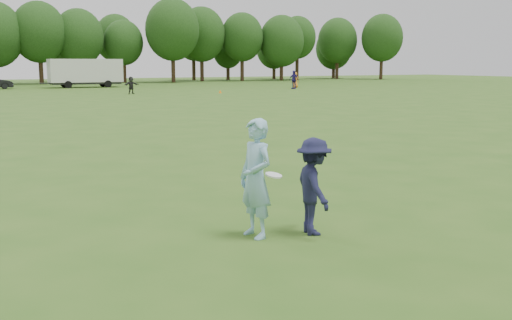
# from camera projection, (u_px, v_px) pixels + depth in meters

# --- Properties ---
(ground) EXTENTS (200.00, 200.00, 0.00)m
(ground) POSITION_uv_depth(u_px,v_px,m) (231.00, 236.00, 9.74)
(ground) COLOR #2F5618
(ground) RESTS_ON ground
(thrower) EXTENTS (0.54, 0.75, 1.92)m
(thrower) POSITION_uv_depth(u_px,v_px,m) (256.00, 178.00, 9.54)
(thrower) COLOR #87BAD1
(thrower) RESTS_ON ground
(defender) EXTENTS (0.82, 1.14, 1.59)m
(defender) POSITION_uv_depth(u_px,v_px,m) (314.00, 186.00, 9.73)
(defender) COLOR #191A37
(defender) RESTS_ON ground
(player_far_b) EXTENTS (0.93, 1.24, 1.96)m
(player_far_b) POSITION_uv_depth(u_px,v_px,m) (294.00, 80.00, 64.04)
(player_far_b) COLOR navy
(player_far_b) RESTS_ON ground
(player_far_c) EXTENTS (0.97, 0.77, 1.75)m
(player_far_c) POSITION_uv_depth(u_px,v_px,m) (295.00, 80.00, 66.86)
(player_far_c) COLOR orange
(player_far_c) RESTS_ON ground
(player_far_d) EXTENTS (1.51, 0.75, 1.56)m
(player_far_d) POSITION_uv_depth(u_px,v_px,m) (131.00, 85.00, 53.74)
(player_far_d) COLOR #262626
(player_far_d) RESTS_ON ground
(field_cone) EXTENTS (0.28, 0.28, 0.30)m
(field_cone) POSITION_uv_depth(u_px,v_px,m) (220.00, 91.00, 55.39)
(field_cone) COLOR orange
(field_cone) RESTS_ON ground
(disc_in_play) EXTENTS (0.31, 0.32, 0.09)m
(disc_in_play) POSITION_uv_depth(u_px,v_px,m) (274.00, 175.00, 9.45)
(disc_in_play) COLOR white
(disc_in_play) RESTS_ON ground
(cargo_trailer) EXTENTS (9.00, 2.75, 3.20)m
(cargo_trailer) POSITION_uv_depth(u_px,v_px,m) (85.00, 72.00, 67.77)
(cargo_trailer) COLOR silver
(cargo_trailer) RESTS_ON ground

